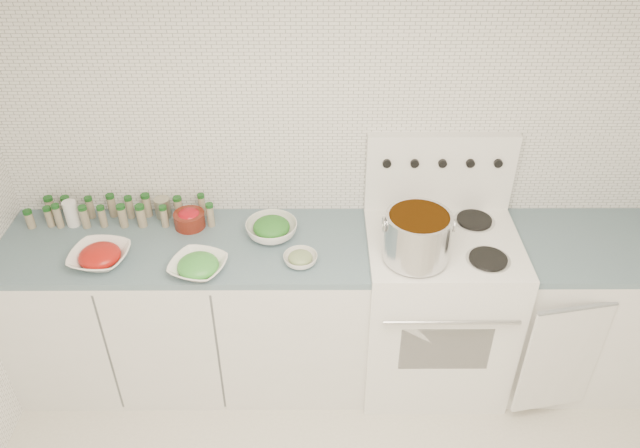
{
  "coord_description": "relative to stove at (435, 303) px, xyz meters",
  "views": [
    {
      "loc": [
        -0.15,
        -1.29,
        2.79
      ],
      "look_at": [
        -0.14,
        1.14,
        1.06
      ],
      "focal_mm": 35.0,
      "sensor_mm": 36.0,
      "label": 1
    }
  ],
  "objects": [
    {
      "name": "spice_cluster",
      "position": [
        -1.68,
        0.2,
        0.47
      ],
      "size": [
        0.97,
        0.16,
        0.14
      ],
      "color": "gray",
      "rests_on": "counter_left"
    },
    {
      "name": "room_walls",
      "position": [
        -0.48,
        -1.19,
        1.06
      ],
      "size": [
        3.54,
        3.04,
        2.52
      ],
      "color": "white",
      "rests_on": "ground"
    },
    {
      "name": "counter_left",
      "position": [
        -1.3,
        0.0,
        -0.05
      ],
      "size": [
        1.85,
        0.62,
        0.9
      ],
      "color": "white",
      "rests_on": "ground"
    },
    {
      "name": "bowl_broccoli",
      "position": [
        -0.86,
        0.07,
        0.45
      ],
      "size": [
        0.28,
        0.28,
        0.1
      ],
      "color": "white",
      "rests_on": "counter_left"
    },
    {
      "name": "bowl_pepper",
      "position": [
        -1.29,
        0.16,
        0.45
      ],
      "size": [
        0.16,
        0.16,
        0.1
      ],
      "color": "#5D1A10",
      "rests_on": "counter_left"
    },
    {
      "name": "stove",
      "position": [
        0.0,
        0.0,
        0.0
      ],
      "size": [
        0.76,
        0.7,
        1.36
      ],
      "color": "white",
      "rests_on": "ground"
    },
    {
      "name": "bowl_tomato",
      "position": [
        -1.67,
        -0.14,
        0.44
      ],
      "size": [
        0.31,
        0.31,
        0.09
      ],
      "color": "white",
      "rests_on": "counter_left"
    },
    {
      "name": "stock_pot",
      "position": [
        -0.17,
        -0.16,
        0.58
      ],
      "size": [
        0.33,
        0.31,
        0.24
      ],
      "rotation": [
        0.0,
        0.0,
        -0.25
      ],
      "color": "silver",
      "rests_on": "stove"
    },
    {
      "name": "counter_right",
      "position": [
        0.82,
        0.0,
        -0.05
      ],
      "size": [
        0.89,
        0.7,
        0.9
      ],
      "color": "white",
      "rests_on": "ground"
    },
    {
      "name": "salt_canister",
      "position": [
        -1.9,
        0.17,
        0.47
      ],
      "size": [
        0.08,
        0.08,
        0.14
      ],
      "primitive_type": "cylinder",
      "rotation": [
        0.0,
        0.0,
        0.17
      ],
      "color": "white",
      "rests_on": "counter_left"
    },
    {
      "name": "tin_can",
      "position": [
        -1.44,
        0.25,
        0.46
      ],
      "size": [
        0.1,
        0.1,
        0.11
      ],
      "primitive_type": "cylinder",
      "rotation": [
        0.0,
        0.0,
        0.3
      ],
      "color": "#A6A18D",
      "rests_on": "counter_left"
    },
    {
      "name": "bowl_snowpea",
      "position": [
        -1.19,
        -0.21,
        0.44
      ],
      "size": [
        0.32,
        0.32,
        0.09
      ],
      "color": "white",
      "rests_on": "counter_left"
    },
    {
      "name": "bowl_zucchini",
      "position": [
        -0.71,
        -0.15,
        0.43
      ],
      "size": [
        0.21,
        0.21,
        0.07
      ],
      "color": "white",
      "rests_on": "counter_left"
    }
  ]
}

